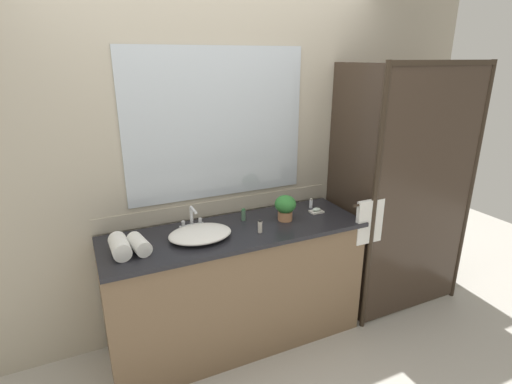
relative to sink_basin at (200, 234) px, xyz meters
name	(u,v)px	position (x,y,z in m)	size (l,w,h in m)	color
ground_plane	(238,339)	(0.26, 0.03, -0.93)	(8.00, 8.00, 0.00)	#B7B2A8
wall_back_with_mirror	(217,160)	(0.26, 0.37, 0.37)	(4.40, 0.06, 2.60)	#B2A893
vanity_cabinet	(237,286)	(0.26, 0.04, -0.48)	(1.80, 0.58, 0.90)	brown
shower_enclosure	(400,195)	(1.54, -0.16, 0.09)	(1.20, 0.59, 2.00)	#2D2319
sink_basin	(200,234)	(0.00, 0.00, 0.00)	(0.41, 0.32, 0.06)	white
faucet	(192,221)	(0.00, 0.18, 0.02)	(0.17, 0.14, 0.16)	silver
potted_plant	(285,206)	(0.65, 0.04, 0.07)	(0.15, 0.15, 0.19)	#B77A51
soap_dish	(316,211)	(0.93, 0.06, -0.02)	(0.10, 0.07, 0.04)	silver
amenity_bottle_body_wash	(260,226)	(0.39, -0.08, 0.01)	(0.03, 0.03, 0.09)	silver
amenity_bottle_conditioner	(243,215)	(0.37, 0.16, 0.01)	(0.03, 0.03, 0.09)	#4C7056
amenity_bottle_lotion	(311,203)	(0.95, 0.16, 0.00)	(0.03, 0.03, 0.08)	silver
rolled_towel_near_edge	(120,246)	(-0.50, -0.02, 0.02)	(0.11, 0.11, 0.22)	white
rolled_towel_middle	(139,244)	(-0.39, -0.02, 0.02)	(0.10, 0.10, 0.19)	white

